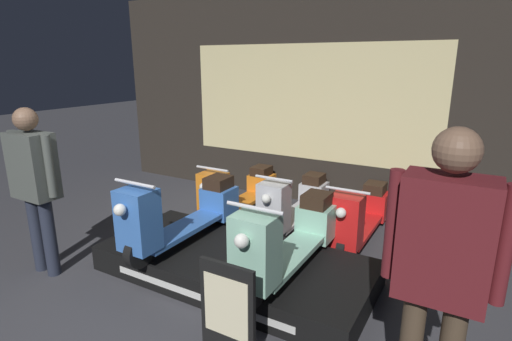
# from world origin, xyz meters

# --- Properties ---
(ground_plane) EXTENTS (30.00, 30.00, 0.00)m
(ground_plane) POSITION_xyz_m (0.00, 0.00, 0.00)
(ground_plane) COLOR #38383D
(shop_wall_back) EXTENTS (7.07, 0.09, 3.20)m
(shop_wall_back) POSITION_xyz_m (0.00, 3.59, 1.60)
(shop_wall_back) COLOR #28231E
(shop_wall_back) RESTS_ON ground_plane
(display_platform) EXTENTS (2.77, 1.24, 0.26)m
(display_platform) POSITION_xyz_m (0.31, 1.05, 0.13)
(display_platform) COLOR black
(display_platform) RESTS_ON ground_plane
(scooter_display_left) EXTENTS (0.48, 1.73, 0.84)m
(scooter_display_left) POSITION_xyz_m (-0.31, 1.02, 0.59)
(scooter_display_left) COLOR black
(scooter_display_left) RESTS_ON display_platform
(scooter_display_right) EXTENTS (0.48, 1.73, 0.84)m
(scooter_display_right) POSITION_xyz_m (0.93, 1.02, 0.59)
(scooter_display_right) COLOR black
(scooter_display_right) RESTS_ON display_platform
(scooter_backrow_0) EXTENTS (0.48, 1.73, 0.84)m
(scooter_backrow_0) POSITION_xyz_m (-0.59, 2.58, 0.33)
(scooter_backrow_0) COLOR black
(scooter_backrow_0) RESTS_ON ground_plane
(scooter_backrow_1) EXTENTS (0.48, 1.73, 0.84)m
(scooter_backrow_1) POSITION_xyz_m (0.29, 2.58, 0.33)
(scooter_backrow_1) COLOR black
(scooter_backrow_1) RESTS_ON ground_plane
(scooter_backrow_2) EXTENTS (0.48, 1.73, 0.84)m
(scooter_backrow_2) POSITION_xyz_m (1.18, 2.58, 0.33)
(scooter_backrow_2) COLOR black
(scooter_backrow_2) RESTS_ON ground_plane
(person_left_browsing) EXTENTS (0.63, 0.26, 1.73)m
(person_left_browsing) POSITION_xyz_m (-1.46, 0.16, 1.04)
(person_left_browsing) COLOR #232838
(person_left_browsing) RESTS_ON ground_plane
(person_right_browsing) EXTENTS (0.63, 0.26, 1.84)m
(person_right_browsing) POSITION_xyz_m (2.24, 0.16, 1.11)
(person_right_browsing) COLOR #473828
(person_right_browsing) RESTS_ON ground_plane
(price_sign_board) EXTENTS (0.45, 0.04, 0.79)m
(price_sign_board) POSITION_xyz_m (0.91, 0.04, 0.40)
(price_sign_board) COLOR black
(price_sign_board) RESTS_ON ground_plane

